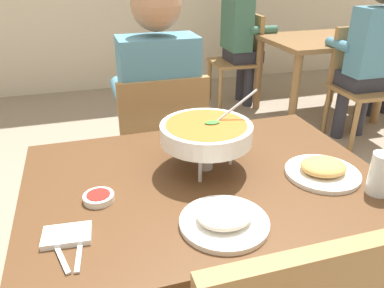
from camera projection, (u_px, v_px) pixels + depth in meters
dining_table_main at (205, 208)px, 1.28m from camera, size 1.14×0.81×0.74m
chair_diner_main at (161, 148)px, 1.92m from camera, size 0.44×0.44×0.90m
diner_main at (158, 103)px, 1.84m from camera, size 0.40×0.45×1.31m
curry_bowl at (206, 133)px, 1.22m from camera, size 0.33×0.30×0.26m
rice_plate at (224, 219)px, 1.00m from camera, size 0.24×0.24×0.06m
appetizer_plate at (323, 170)px, 1.23m from camera, size 0.24×0.24×0.06m
sauce_dish at (99, 197)px, 1.10m from camera, size 0.09×0.09×0.02m
napkin_folded at (67, 235)px, 0.95m from camera, size 0.13×0.09×0.02m
fork_utensil at (59, 251)px, 0.91m from camera, size 0.06×0.17×0.01m
spoon_utensil at (80, 247)px, 0.92m from camera, size 0.03×0.17×0.01m
drink_glass at (381, 176)px, 1.12m from camera, size 0.07×0.07×0.13m
dining_table_far at (321, 53)px, 3.44m from camera, size 1.00×0.80×0.74m
chair_bg_left at (360, 78)px, 3.06m from camera, size 0.46×0.46×0.90m
chair_bg_right at (242, 54)px, 3.81m from camera, size 0.46×0.46×0.90m
patron_bg_left at (370, 51)px, 2.88m from camera, size 0.40×0.45×1.31m
patron_bg_right at (240, 31)px, 3.69m from camera, size 0.45×0.40×1.31m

